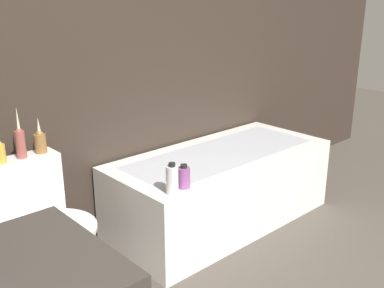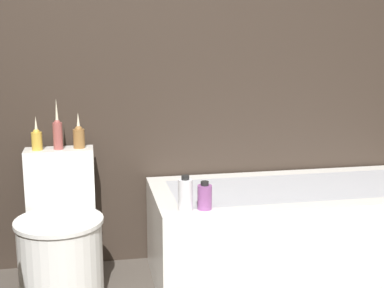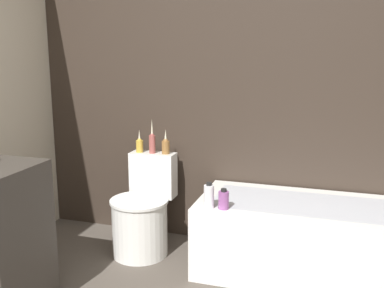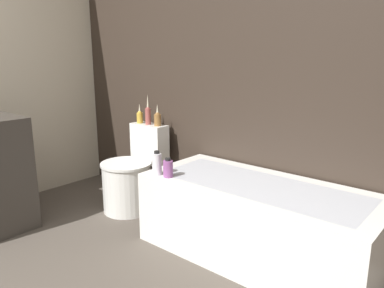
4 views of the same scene
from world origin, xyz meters
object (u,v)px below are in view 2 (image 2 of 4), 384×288
(vase_gold, at_px, (37,139))
(vase_bronze, at_px, (79,136))
(shampoo_bottle_short, at_px, (205,197))
(toilet, at_px, (61,244))
(bathtub, at_px, (295,231))
(vase_silver, at_px, (58,133))
(shampoo_bottle_tall, at_px, (185,195))

(vase_gold, height_order, vase_bronze, vase_bronze)
(vase_gold, height_order, shampoo_bottle_short, vase_gold)
(vase_gold, bearing_deg, toilet, -63.43)
(shampoo_bottle_short, bearing_deg, bathtub, 24.67)
(shampoo_bottle_short, bearing_deg, vase_bronze, 140.50)
(toilet, xyz_separation_m, vase_bronze, (0.11, 0.23, 0.51))
(vase_bronze, bearing_deg, toilet, -115.35)
(vase_silver, relative_size, shampoo_bottle_short, 1.97)
(vase_bronze, bearing_deg, vase_gold, -176.83)
(bathtub, xyz_separation_m, vase_gold, (-1.38, 0.21, 0.53))
(toilet, distance_m, vase_silver, 0.58)
(vase_gold, xyz_separation_m, vase_silver, (0.11, 0.00, 0.03))
(toilet, xyz_separation_m, shampoo_bottle_short, (0.70, -0.25, 0.29))
(vase_silver, height_order, vase_bronze, vase_silver)
(toilet, height_order, vase_gold, vase_gold)
(toilet, bearing_deg, vase_gold, 116.57)
(bathtub, distance_m, shampoo_bottle_short, 0.71)
(vase_gold, distance_m, shampoo_bottle_short, 0.96)
(toilet, distance_m, shampoo_bottle_short, 0.79)
(vase_gold, xyz_separation_m, vase_bronze, (0.22, 0.01, 0.00))
(bathtub, relative_size, vase_silver, 5.81)
(toilet, relative_size, vase_gold, 4.05)
(bathtub, relative_size, shampoo_bottle_short, 11.47)
(toilet, bearing_deg, shampoo_bottle_short, -20.09)
(toilet, xyz_separation_m, vase_silver, (0.00, 0.22, 0.54))
(bathtub, xyz_separation_m, toilet, (-1.27, -0.01, 0.03))
(toilet, bearing_deg, bathtub, 0.43)
(shampoo_bottle_tall, height_order, shampoo_bottle_short, shampoo_bottle_tall)
(vase_silver, relative_size, vase_bronze, 1.41)
(toilet, relative_size, shampoo_bottle_short, 5.32)
(bathtub, bearing_deg, vase_gold, 171.43)
(shampoo_bottle_tall, bearing_deg, bathtub, 22.46)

